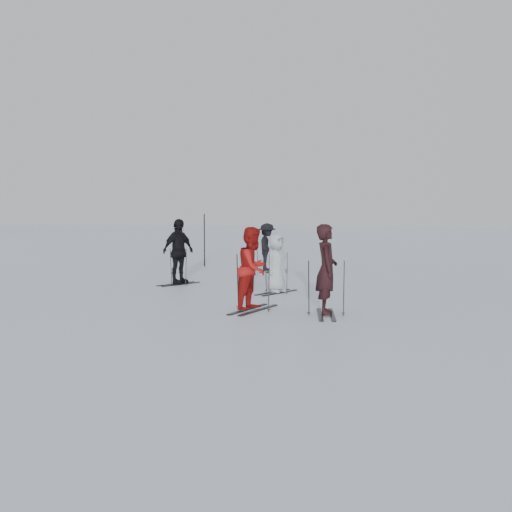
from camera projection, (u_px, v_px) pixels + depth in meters
The scene contains 12 objects.
ground at pixel (248, 297), 16.78m from camera, with size 120.00×120.00×0.00m, color silver.
skier_near_dark at pixel (326, 271), 13.85m from camera, with size 0.71×0.47×1.95m, color black.
skier_red at pixel (253, 269), 14.54m from camera, with size 0.91×0.71×1.87m, color #9F1512.
skier_grey at pixel (276, 264), 17.50m from camera, with size 0.78×0.51×1.60m, color #ACB1B6.
skier_uphill_left at pixel (178, 252), 19.42m from camera, with size 1.15×0.48×1.96m, color black.
skier_uphill_far at pixel (267, 248), 23.55m from camera, with size 1.12×0.64×1.73m, color black.
skis_near_dark at pixel (326, 287), 13.88m from camera, with size 0.90×1.69×1.24m, color black, non-canonical shape.
skis_red at pixel (253, 281), 14.56m from camera, with size 0.96×1.81×1.32m, color black, non-canonical shape.
skis_grey at pixel (276, 272), 17.52m from camera, with size 0.85×1.61×1.17m, color black, non-canonical shape.
skis_uphill_left at pixel (178, 266), 19.45m from camera, with size 0.81×1.54×1.12m, color black, non-canonical shape.
skis_uphill_far at pixel (267, 255), 23.58m from camera, with size 0.85×1.61×1.18m, color black, non-canonical shape.
piste_marker at pixel (204, 240), 25.37m from camera, with size 0.05×0.05×2.07m, color black.
Camera 1 is at (3.74, -16.23, 2.35)m, focal length 45.00 mm.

